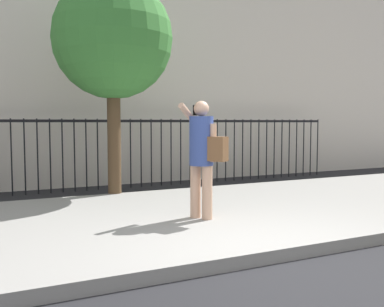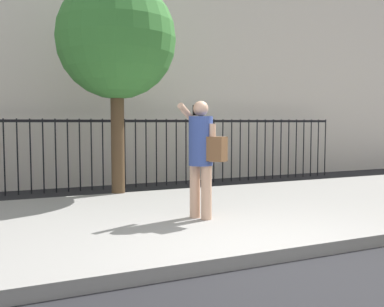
{
  "view_description": "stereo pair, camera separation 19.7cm",
  "coord_description": "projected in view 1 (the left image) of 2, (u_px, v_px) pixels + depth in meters",
  "views": [
    {
      "loc": [
        -2.72,
        -3.69,
        1.52
      ],
      "look_at": [
        0.08,
        2.03,
        1.06
      ],
      "focal_mm": 40.44,
      "sensor_mm": 36.0,
      "label": 1
    },
    {
      "loc": [
        -2.54,
        -3.77,
        1.52
      ],
      "look_at": [
        0.08,
        2.03,
        1.06
      ],
      "focal_mm": 40.44,
      "sensor_mm": 36.0,
      "label": 2
    }
  ],
  "objects": [
    {
      "name": "ground_plane",
      "position": [
        269.0,
        265.0,
        4.6
      ],
      "size": [
        60.0,
        60.0,
        0.0
      ],
      "primitive_type": "plane",
      "color": "black"
    },
    {
      "name": "pedestrian_on_phone",
      "position": [
        203.0,
        151.0,
        6.09
      ],
      "size": [
        0.59,
        0.72,
        1.67
      ],
      "color": "tan",
      "rests_on": "sidewalk"
    },
    {
      "name": "sidewalk",
      "position": [
        183.0,
        217.0,
        6.57
      ],
      "size": [
        28.0,
        4.4,
        0.15
      ],
      "primitive_type": "cube",
      "color": "gray",
      "rests_on": "ground"
    },
    {
      "name": "street_tree_near",
      "position": [
        113.0,
        40.0,
        8.16
      ],
      "size": [
        2.27,
        2.27,
        4.24
      ],
      "color": "#4C3823",
      "rests_on": "ground"
    },
    {
      "name": "iron_fence",
      "position": [
        114.0,
        144.0,
        9.82
      ],
      "size": [
        12.03,
        0.04,
        1.6
      ],
      "color": "black",
      "rests_on": "ground"
    },
    {
      "name": "building_facade",
      "position": [
        86.0,
        11.0,
        11.89
      ],
      "size": [
        28.0,
        4.0,
        9.16
      ],
      "primitive_type": "cube",
      "color": "beige",
      "rests_on": "ground"
    }
  ]
}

